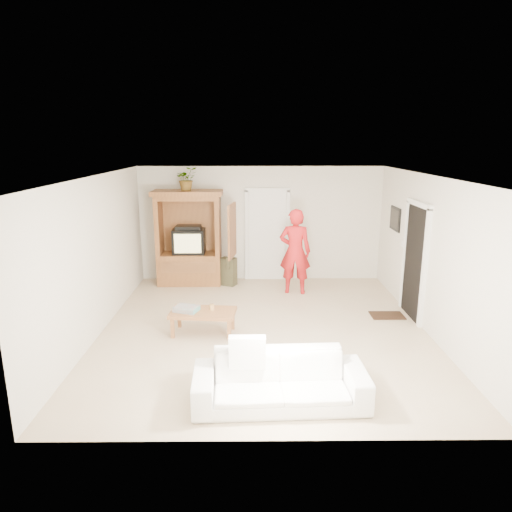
% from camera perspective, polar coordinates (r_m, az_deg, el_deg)
% --- Properties ---
extents(floor, '(6.00, 6.00, 0.00)m').
position_cam_1_polar(floor, '(7.93, 0.97, -9.16)').
color(floor, tan).
rests_on(floor, ground).
extents(ceiling, '(6.00, 6.00, 0.00)m').
position_cam_1_polar(ceiling, '(7.30, 1.05, 9.94)').
color(ceiling, white).
rests_on(ceiling, floor).
extents(wall_back, '(5.50, 0.00, 5.50)m').
position_cam_1_polar(wall_back, '(10.44, 0.58, 4.03)').
color(wall_back, silver).
rests_on(wall_back, floor).
extents(wall_front, '(5.50, 0.00, 5.50)m').
position_cam_1_polar(wall_front, '(4.66, 1.98, -9.09)').
color(wall_front, silver).
rests_on(wall_front, floor).
extents(wall_left, '(0.00, 6.00, 6.00)m').
position_cam_1_polar(wall_left, '(7.93, -19.29, -0.05)').
color(wall_left, silver).
rests_on(wall_left, floor).
extents(wall_right, '(0.00, 6.00, 6.00)m').
position_cam_1_polar(wall_right, '(8.06, 20.94, 0.03)').
color(wall_right, silver).
rests_on(wall_right, floor).
extents(armoire, '(1.82, 1.14, 2.10)m').
position_cam_1_polar(armoire, '(10.28, -8.22, 1.49)').
color(armoire, '#965D2E').
rests_on(armoire, floor).
extents(door_back, '(0.85, 0.05, 2.04)m').
position_cam_1_polar(door_back, '(10.47, 1.40, 2.49)').
color(door_back, white).
rests_on(door_back, floor).
extents(doorway_right, '(0.05, 0.90, 2.04)m').
position_cam_1_polar(doorway_right, '(8.66, 19.22, -0.79)').
color(doorway_right, black).
rests_on(doorway_right, floor).
extents(framed_picture, '(0.03, 0.60, 0.48)m').
position_cam_1_polar(framed_picture, '(9.75, 17.01, 4.48)').
color(framed_picture, black).
rests_on(framed_picture, wall_right).
extents(doormat, '(0.60, 0.40, 0.02)m').
position_cam_1_polar(doormat, '(8.83, 16.07, -7.15)').
color(doormat, '#382316').
rests_on(doormat, floor).
extents(plant, '(0.57, 0.54, 0.50)m').
position_cam_1_polar(plant, '(10.03, -8.67, 9.52)').
color(plant, '#4C7238').
rests_on(plant, armoire).
extents(man, '(0.72, 0.53, 1.80)m').
position_cam_1_polar(man, '(9.55, 4.90, 0.57)').
color(man, red).
rests_on(man, floor).
extents(sofa, '(2.15, 0.92, 0.62)m').
position_cam_1_polar(sofa, '(5.77, 3.03, -15.25)').
color(sofa, white).
rests_on(sofa, floor).
extents(coffee_table, '(1.12, 0.68, 0.40)m').
position_cam_1_polar(coffee_table, '(7.69, -6.64, -7.20)').
color(coffee_table, '#995B34').
rests_on(coffee_table, floor).
extents(towel, '(0.45, 0.39, 0.08)m').
position_cam_1_polar(towel, '(7.69, -8.69, -6.54)').
color(towel, '#D34647').
rests_on(towel, coffee_table).
extents(candle, '(0.08, 0.08, 0.10)m').
position_cam_1_polar(candle, '(7.69, -5.53, -6.37)').
color(candle, tan).
rests_on(candle, coffee_table).
extents(backpack_black, '(0.41, 0.32, 0.44)m').
position_cam_1_polar(backpack_black, '(10.44, -4.35, -2.10)').
color(backpack_black, black).
rests_on(backpack_black, floor).
extents(backpack_olive, '(0.40, 0.35, 0.62)m').
position_cam_1_polar(backpack_olive, '(10.20, -3.46, -1.96)').
color(backpack_olive, '#47442B').
rests_on(backpack_olive, floor).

